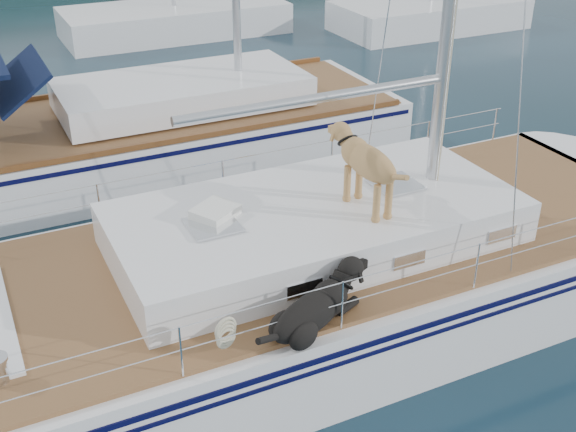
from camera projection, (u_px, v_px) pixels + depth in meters
ground at (261, 334)px, 9.74m from camera, size 120.00×120.00×0.00m
main_sailboat at (267, 291)px, 9.45m from camera, size 12.00×4.05×14.01m
neighbor_sailboat at (133, 139)px, 14.20m from camera, size 11.00×3.50×13.30m
bg_boat_center at (175, 21)px, 23.75m from camera, size 7.20×3.00×11.65m
bg_boat_east at (429, 15)px, 24.43m from camera, size 6.40×3.00×11.65m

